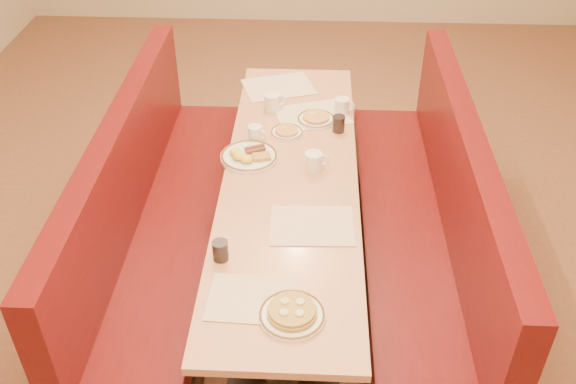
{
  "coord_description": "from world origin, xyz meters",
  "views": [
    {
      "loc": [
        0.11,
        -2.73,
        2.69
      ],
      "look_at": [
        0.0,
        -0.28,
        0.85
      ],
      "focal_mm": 40.0,
      "sensor_mm": 36.0,
      "label": 1
    }
  ],
  "objects_px": {
    "diner_table": "(290,231)",
    "eggs_plate": "(249,156)",
    "coffee_mug_b": "(256,133)",
    "booth_right": "(422,236)",
    "soda_tumbler_near": "(220,251)",
    "coffee_mug_d": "(273,102)",
    "soda_tumbler_mid": "(339,124)",
    "pancake_plate": "(292,313)",
    "booth_left": "(160,229)",
    "coffee_mug_c": "(342,106)",
    "coffee_mug_a": "(314,161)"
  },
  "relations": [
    {
      "from": "booth_left",
      "to": "coffee_mug_b",
      "type": "distance_m",
      "value": 0.76
    },
    {
      "from": "coffee_mug_d",
      "to": "eggs_plate",
      "type": "bearing_deg",
      "value": -122.78
    },
    {
      "from": "coffee_mug_b",
      "to": "coffee_mug_d",
      "type": "xyz_separation_m",
      "value": [
        0.07,
        0.35,
        0.01
      ]
    },
    {
      "from": "diner_table",
      "to": "coffee_mug_d",
      "type": "height_order",
      "value": "coffee_mug_d"
    },
    {
      "from": "coffee_mug_a",
      "to": "pancake_plate",
      "type": "bearing_deg",
      "value": -109.21
    },
    {
      "from": "booth_right",
      "to": "pancake_plate",
      "type": "distance_m",
      "value": 1.26
    },
    {
      "from": "pancake_plate",
      "to": "coffee_mug_c",
      "type": "height_order",
      "value": "coffee_mug_c"
    },
    {
      "from": "diner_table",
      "to": "booth_left",
      "type": "distance_m",
      "value": 0.73
    },
    {
      "from": "soda_tumbler_mid",
      "to": "booth_left",
      "type": "bearing_deg",
      "value": -155.03
    },
    {
      "from": "diner_table",
      "to": "eggs_plate",
      "type": "bearing_deg",
      "value": 147.48
    },
    {
      "from": "diner_table",
      "to": "soda_tumbler_mid",
      "type": "distance_m",
      "value": 0.68
    },
    {
      "from": "booth_left",
      "to": "coffee_mug_d",
      "type": "distance_m",
      "value": 1.02
    },
    {
      "from": "coffee_mug_b",
      "to": "soda_tumbler_near",
      "type": "height_order",
      "value": "soda_tumbler_near"
    },
    {
      "from": "coffee_mug_c",
      "to": "soda_tumbler_mid",
      "type": "distance_m",
      "value": 0.22
    },
    {
      "from": "soda_tumbler_near",
      "to": "coffee_mug_b",
      "type": "bearing_deg",
      "value": 86.08
    },
    {
      "from": "diner_table",
      "to": "coffee_mug_a",
      "type": "bearing_deg",
      "value": 28.8
    },
    {
      "from": "booth_right",
      "to": "soda_tumbler_near",
      "type": "relative_size",
      "value": 25.89
    },
    {
      "from": "coffee_mug_a",
      "to": "coffee_mug_c",
      "type": "height_order",
      "value": "coffee_mug_a"
    },
    {
      "from": "eggs_plate",
      "to": "soda_tumbler_mid",
      "type": "bearing_deg",
      "value": 32.44
    },
    {
      "from": "booth_left",
      "to": "soda_tumbler_near",
      "type": "distance_m",
      "value": 0.9
    },
    {
      "from": "coffee_mug_b",
      "to": "booth_right",
      "type": "bearing_deg",
      "value": 1.7
    },
    {
      "from": "booth_right",
      "to": "coffee_mug_d",
      "type": "relative_size",
      "value": 19.13
    },
    {
      "from": "coffee_mug_c",
      "to": "soda_tumbler_mid",
      "type": "height_order",
      "value": "soda_tumbler_mid"
    },
    {
      "from": "eggs_plate",
      "to": "booth_left",
      "type": "bearing_deg",
      "value": -163.38
    },
    {
      "from": "booth_right",
      "to": "soda_tumbler_mid",
      "type": "xyz_separation_m",
      "value": [
        -0.48,
        0.46,
        0.44
      ]
    },
    {
      "from": "booth_right",
      "to": "soda_tumbler_near",
      "type": "bearing_deg",
      "value": -147.3
    },
    {
      "from": "eggs_plate",
      "to": "soda_tumbler_near",
      "type": "xyz_separation_m",
      "value": [
        -0.05,
        -0.8,
        0.03
      ]
    },
    {
      "from": "diner_table",
      "to": "coffee_mug_b",
      "type": "bearing_deg",
      "value": 121.38
    },
    {
      "from": "pancake_plate",
      "to": "booth_left",
      "type": "bearing_deg",
      "value": 128.64
    },
    {
      "from": "coffee_mug_c",
      "to": "booth_left",
      "type": "bearing_deg",
      "value": -140.15
    },
    {
      "from": "booth_right",
      "to": "soda_tumbler_mid",
      "type": "distance_m",
      "value": 0.79
    },
    {
      "from": "coffee_mug_a",
      "to": "coffee_mug_b",
      "type": "xyz_separation_m",
      "value": [
        -0.33,
        0.28,
        -0.01
      ]
    },
    {
      "from": "booth_right",
      "to": "soda_tumbler_mid",
      "type": "relative_size",
      "value": 25.63
    },
    {
      "from": "coffee_mug_a",
      "to": "coffee_mug_c",
      "type": "xyz_separation_m",
      "value": [
        0.16,
        0.61,
        -0.0
      ]
    },
    {
      "from": "diner_table",
      "to": "coffee_mug_a",
      "type": "xyz_separation_m",
      "value": [
        0.12,
        0.07,
        0.43
      ]
    },
    {
      "from": "booth_right",
      "to": "soda_tumbler_near",
      "type": "height_order",
      "value": "booth_right"
    },
    {
      "from": "coffee_mug_c",
      "to": "pancake_plate",
      "type": "bearing_deg",
      "value": -91.91
    },
    {
      "from": "soda_tumbler_near",
      "to": "soda_tumbler_mid",
      "type": "xyz_separation_m",
      "value": [
        0.54,
        1.11,
        0.0
      ]
    },
    {
      "from": "soda_tumbler_near",
      "to": "eggs_plate",
      "type": "bearing_deg",
      "value": 86.67
    },
    {
      "from": "coffee_mug_c",
      "to": "coffee_mug_d",
      "type": "bearing_deg",
      "value": -176.31
    },
    {
      "from": "coffee_mug_d",
      "to": "soda_tumbler_mid",
      "type": "relative_size",
      "value": 1.34
    },
    {
      "from": "soda_tumbler_mid",
      "to": "pancake_plate",
      "type": "bearing_deg",
      "value": -98.27
    },
    {
      "from": "coffee_mug_a",
      "to": "coffee_mug_d",
      "type": "xyz_separation_m",
      "value": [
        -0.26,
        0.63,
        0.0
      ]
    },
    {
      "from": "coffee_mug_a",
      "to": "coffee_mug_b",
      "type": "relative_size",
      "value": 1.19
    },
    {
      "from": "booth_left",
      "to": "soda_tumbler_mid",
      "type": "distance_m",
      "value": 1.18
    },
    {
      "from": "booth_left",
      "to": "booth_right",
      "type": "relative_size",
      "value": 1.0
    },
    {
      "from": "booth_left",
      "to": "coffee_mug_a",
      "type": "relative_size",
      "value": 19.27
    },
    {
      "from": "diner_table",
      "to": "booth_left",
      "type": "bearing_deg",
      "value": 180.0
    },
    {
      "from": "diner_table",
      "to": "coffee_mug_b",
      "type": "distance_m",
      "value": 0.58
    },
    {
      "from": "coffee_mug_b",
      "to": "soda_tumbler_mid",
      "type": "height_order",
      "value": "soda_tumbler_mid"
    }
  ]
}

